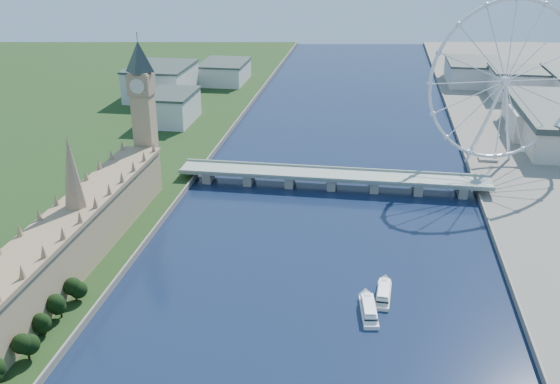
# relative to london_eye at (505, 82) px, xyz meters

# --- Properties ---
(parliament_range) EXTENTS (24.00, 200.00, 70.00)m
(parliament_range) POSITION_rel_london_eye_xyz_m (-247.98, -185.08, -49.04)
(parliament_range) COLOR tan
(parliament_range) RESTS_ON ground
(big_ben) EXTENTS (20.02, 20.02, 110.00)m
(big_ben) POSITION_rel_london_eye_xyz_m (-247.98, -77.08, -0.95)
(big_ben) COLOR tan
(big_ben) RESTS_ON ground
(westminster_bridge) EXTENTS (220.00, 22.00, 9.50)m
(westminster_bridge) POSITION_rel_london_eye_xyz_m (-119.98, -55.08, -60.89)
(westminster_bridge) COLOR gray
(westminster_bridge) RESTS_ON ground
(london_eye) EXTENTS (113.60, 39.12, 124.30)m
(london_eye) POSITION_rel_london_eye_xyz_m (0.00, 0.00, 0.00)
(london_eye) COLOR silver
(london_eye) RESTS_ON ground
(county_hall) EXTENTS (54.00, 144.00, 35.00)m
(county_hall) POSITION_rel_london_eye_xyz_m (55.02, 74.92, -67.52)
(county_hall) COLOR beige
(county_hall) RESTS_ON ground
(city_skyline) EXTENTS (505.00, 280.00, 32.00)m
(city_skyline) POSITION_rel_london_eye_xyz_m (-80.75, 205.00, -50.56)
(city_skyline) COLOR beige
(city_skyline) RESTS_ON ground
(tour_boat_near) EXTENTS (11.13, 30.00, 6.47)m
(tour_boat_near) POSITION_rel_london_eye_xyz_m (-90.64, -213.16, -67.52)
(tour_boat_near) COLOR white
(tour_boat_near) RESTS_ON ground
(tour_boat_far) EXTENTS (8.99, 28.92, 6.29)m
(tour_boat_far) POSITION_rel_london_eye_xyz_m (-83.67, -197.21, -67.52)
(tour_boat_far) COLOR silver
(tour_boat_far) RESTS_ON ground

